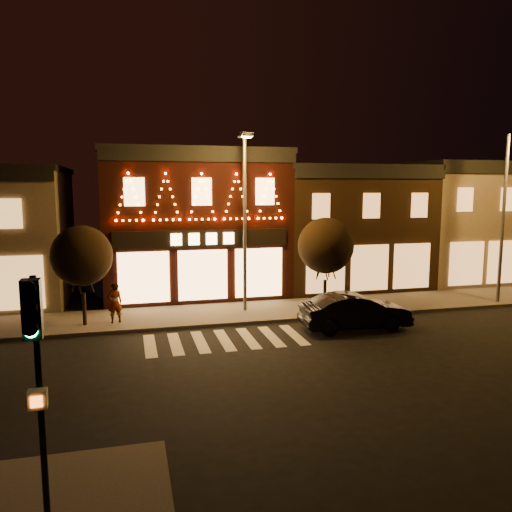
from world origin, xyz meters
name	(u,v)px	position (x,y,z in m)	size (l,w,h in m)	color
ground	(247,375)	(0.00, 0.00, 0.00)	(120.00, 120.00, 0.00)	black
sidewalk_far	(249,312)	(2.00, 8.00, 0.07)	(44.00, 4.00, 0.15)	#47423D
building_pulp	(192,222)	(0.00, 13.98, 4.16)	(10.20, 8.34, 8.30)	black
building_right_a	(341,226)	(9.50, 13.99, 3.76)	(9.20, 8.28, 7.50)	#322011
building_right_b	(463,221)	(18.50, 13.99, 3.91)	(9.20, 8.28, 7.80)	brown
traffic_signal_near	(36,352)	(-5.32, -6.43, 3.36)	(0.33, 0.47, 4.55)	black
streetlamp_mid	(245,209)	(1.78, 7.89, 5.17)	(0.67, 1.96, 8.55)	#59595E
streetlamp_right	(508,205)	(15.40, 6.35, 5.30)	(0.74, 2.01, 8.77)	#59595E
tree_left	(82,256)	(-5.69, 7.28, 3.25)	(2.65, 2.65, 4.43)	black
tree_right	(326,246)	(5.71, 7.26, 3.37)	(2.75, 2.75, 4.60)	black
dark_sedan	(355,312)	(5.87, 4.15, 0.80)	(1.69, 4.83, 1.59)	black
pedestrian	(115,303)	(-4.38, 7.34, 1.06)	(0.67, 0.44, 1.83)	gray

